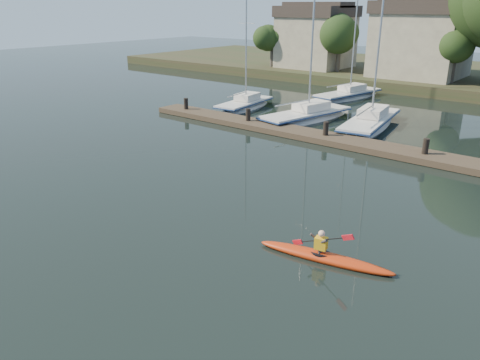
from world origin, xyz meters
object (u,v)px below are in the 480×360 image
Objects in this scene: kayak at (324,255)px; sailboat_0 at (245,111)px; sailboat_1 at (306,123)px; sailboat_5 at (348,100)px; dock at (371,147)px; sailboat_2 at (369,130)px.

sailboat_0 is (-16.88, 17.00, -0.36)m from kayak.
sailboat_1 is 1.02× the size of sailboat_5.
dock is (-4.06, 12.60, 0.03)m from kayak.
dock is 7.84m from sailboat_1.
sailboat_2 is at bearing 98.76° from kayak.
sailboat_1 is at bearing -176.73° from sailboat_2.
sailboat_0 is at bearing 173.54° from sailboat_2.
sailboat_5 is at bearing 104.06° from kayak.
sailboat_1 is (-10.84, 16.52, -0.38)m from kayak.
sailboat_0 is at bearing 161.06° from dock.
dock is at bearing -73.74° from sailboat_2.
dock is at bearing -18.86° from sailboat_1.
sailboat_2 reaches higher than sailboat_5.
kayak is 13.24m from dock.
sailboat_2 is at bearing 115.45° from dock.
dock is 2.33× the size of sailboat_5.
sailboat_0 is (-12.82, 4.40, -0.39)m from dock.
sailboat_2 is at bearing -44.87° from sailboat_5.
sailboat_2 is (10.49, 0.50, -0.01)m from sailboat_0.
sailboat_0 is 0.76× the size of sailboat_1.
sailboat_2 is at bearing 23.63° from sailboat_1.
kayak is 0.29× the size of sailboat_2.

